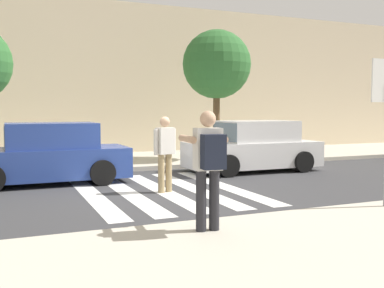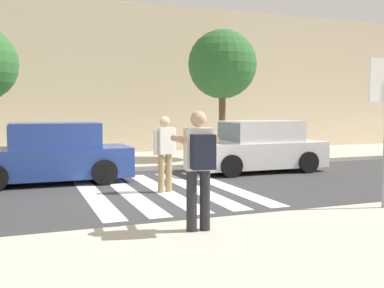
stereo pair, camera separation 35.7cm
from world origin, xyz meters
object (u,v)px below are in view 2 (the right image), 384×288
(pedestrian_crossing, at_px, (165,150))
(street_tree_center, at_px, (222,65))
(parked_car_white, at_px, (258,148))
(parked_car_blue, at_px, (51,155))
(photographer_with_backpack, at_px, (199,160))

(pedestrian_crossing, height_order, street_tree_center, street_tree_center)
(parked_car_white, height_order, street_tree_center, street_tree_center)
(parked_car_blue, bearing_deg, parked_car_white, -0.00)
(parked_car_white, xyz_separation_m, street_tree_center, (-0.11, 2.39, 2.73))
(pedestrian_crossing, bearing_deg, parked_car_blue, 134.99)
(pedestrian_crossing, distance_m, street_tree_center, 6.45)
(parked_car_blue, distance_m, parked_car_white, 6.06)
(parked_car_white, bearing_deg, parked_car_blue, 180.00)
(street_tree_center, bearing_deg, parked_car_white, -87.46)
(parked_car_white, bearing_deg, street_tree_center, 92.54)
(photographer_with_backpack, bearing_deg, parked_car_white, 54.50)
(photographer_with_backpack, bearing_deg, pedestrian_crossing, 79.76)
(photographer_with_backpack, xyz_separation_m, street_tree_center, (4.30, 8.57, 2.29))
(street_tree_center, bearing_deg, photographer_with_backpack, -116.64)
(parked_car_white, distance_m, street_tree_center, 3.63)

